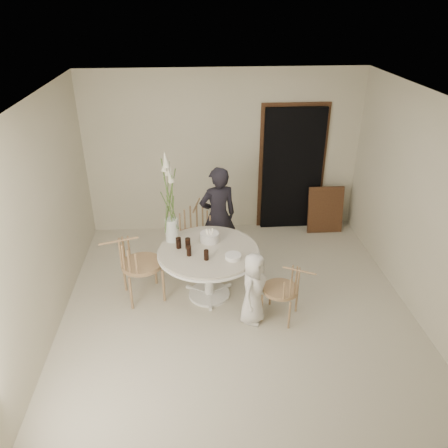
{
  "coord_description": "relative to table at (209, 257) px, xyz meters",
  "views": [
    {
      "loc": [
        -0.52,
        -4.6,
        3.67
      ],
      "look_at": [
        -0.14,
        0.3,
        1.07
      ],
      "focal_mm": 35.0,
      "sensor_mm": 36.0,
      "label": 1
    }
  ],
  "objects": [
    {
      "name": "cola_tumbler_c",
      "position": [
        -0.38,
        0.07,
        0.19
      ],
      "size": [
        0.08,
        0.08,
        0.15
      ],
      "primitive_type": "cylinder",
      "rotation": [
        0.0,
        0.0,
        -0.16
      ],
      "color": "black",
      "rests_on": "table"
    },
    {
      "name": "cola_tumbler_b",
      "position": [
        -0.04,
        -0.24,
        0.18
      ],
      "size": [
        0.08,
        0.08,
        0.13
      ],
      "primitive_type": "cylinder",
      "rotation": [
        0.0,
        0.0,
        0.36
      ],
      "color": "black",
      "rests_on": "table"
    },
    {
      "name": "boy",
      "position": [
        0.52,
        -0.55,
        -0.14
      ],
      "size": [
        0.5,
        0.56,
        0.96
      ],
      "primitive_type": "imported",
      "rotation": [
        0.0,
        0.0,
        1.06
      ],
      "color": "white",
      "rests_on": "ground"
    },
    {
      "name": "chair_left",
      "position": [
        -1.01,
        0.02,
        -0.01
      ],
      "size": [
        0.66,
        0.63,
        0.94
      ],
      "rotation": [
        0.0,
        0.0,
        1.88
      ],
      "color": "#A18057",
      "rests_on": "ground"
    },
    {
      "name": "door_trim",
      "position": [
        1.5,
        1.98,
        0.49
      ],
      "size": [
        1.12,
        0.03,
        2.22
      ],
      "primitive_type": "cube",
      "color": "#57351D",
      "rests_on": "ground"
    },
    {
      "name": "chair_far",
      "position": [
        -0.16,
        0.89,
        -0.03
      ],
      "size": [
        0.57,
        0.61,
        0.91
      ],
      "rotation": [
        0.0,
        0.0,
        -0.22
      ],
      "color": "#A18057",
      "rests_on": "ground"
    },
    {
      "name": "flower_vase",
      "position": [
        -0.47,
        0.28,
        0.64
      ],
      "size": [
        0.17,
        0.17,
        1.26
      ],
      "rotation": [
        0.0,
        0.0,
        -0.07
      ],
      "color": "white",
      "rests_on": "table"
    },
    {
      "name": "doorway",
      "position": [
        1.5,
        1.94,
        0.43
      ],
      "size": [
        1.0,
        0.1,
        2.1
      ],
      "primitive_type": "cube",
      "color": "black",
      "rests_on": "ground"
    },
    {
      "name": "chair_right",
      "position": [
        0.97,
        -0.56,
        -0.12
      ],
      "size": [
        0.57,
        0.55,
        0.77
      ],
      "rotation": [
        0.0,
        0.0,
        -2.05
      ],
      "color": "#A18057",
      "rests_on": "ground"
    },
    {
      "name": "birthday_cake",
      "position": [
        0.03,
        0.22,
        0.17
      ],
      "size": [
        0.25,
        0.25,
        0.17
      ],
      "rotation": [
        0.0,
        0.0,
        0.05
      ],
      "color": "white",
      "rests_on": "table"
    },
    {
      "name": "cola_tumbler_d",
      "position": [
        -0.26,
        0.05,
        0.19
      ],
      "size": [
        0.07,
        0.07,
        0.15
      ],
      "primitive_type": "cylinder",
      "rotation": [
        0.0,
        0.0,
        0.01
      ],
      "color": "black",
      "rests_on": "table"
    },
    {
      "name": "plate_stack",
      "position": [
        0.3,
        -0.23,
        0.14
      ],
      "size": [
        0.22,
        0.22,
        0.05
      ],
      "primitive_type": "cylinder",
      "rotation": [
        0.0,
        0.0,
        0.1
      ],
      "color": "white",
      "rests_on": "table"
    },
    {
      "name": "ground",
      "position": [
        0.35,
        -0.25,
        -0.62
      ],
      "size": [
        4.5,
        4.5,
        0.0
      ],
      "primitive_type": "plane",
      "color": "beige",
      "rests_on": "ground"
    },
    {
      "name": "room_shell",
      "position": [
        0.35,
        -0.25,
        1.0
      ],
      "size": [
        4.5,
        4.5,
        4.5
      ],
      "color": "white",
      "rests_on": "ground"
    },
    {
      "name": "cola_tumbler_a",
      "position": [
        -0.25,
        -0.12,
        0.18
      ],
      "size": [
        0.07,
        0.07,
        0.14
      ],
      "primitive_type": "cylinder",
      "rotation": [
        0.0,
        0.0,
        -0.05
      ],
      "color": "black",
      "rests_on": "table"
    },
    {
      "name": "table",
      "position": [
        0.0,
        0.0,
        0.0
      ],
      "size": [
        1.33,
        1.33,
        0.73
      ],
      "color": "white",
      "rests_on": "ground"
    },
    {
      "name": "girl",
      "position": [
        0.18,
        0.88,
        0.15
      ],
      "size": [
        0.63,
        0.5,
        1.53
      ],
      "primitive_type": "imported",
      "rotation": [
        0.0,
        0.0,
        3.41
      ],
      "color": "black",
      "rests_on": "ground"
    },
    {
      "name": "picture_frame",
      "position": [
        2.07,
        1.7,
        -0.22
      ],
      "size": [
        0.6,
        0.18,
        0.8
      ],
      "primitive_type": "cube",
      "rotation": [
        -0.17,
        0.0,
        -0.0
      ],
      "color": "#57351D",
      "rests_on": "ground"
    }
  ]
}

